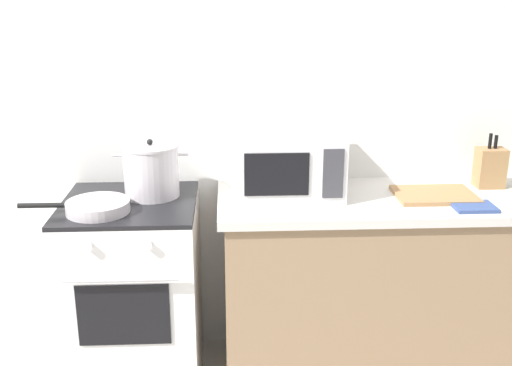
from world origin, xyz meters
The scene contains 10 objects.
back_wall centered at (0.30, 0.97, 1.25)m, with size 4.40×0.10×2.50m, color silver.
lower_cabinet_right centered at (0.90, 0.62, 0.44)m, with size 1.64×0.56×0.88m, color #8C7051.
countertop_right centered at (0.90, 0.62, 0.90)m, with size 1.70×0.60×0.04m, color beige.
stove centered at (-0.35, 0.60, 0.46)m, with size 0.60×0.64×0.92m.
stock_pot centered at (-0.25, 0.68, 1.04)m, with size 0.34×0.26×0.27m.
frying_pan centered at (-0.46, 0.47, 0.95)m, with size 0.47×0.27×0.05m.
microwave centered at (0.37, 0.68, 1.07)m, with size 0.50×0.37×0.30m.
cutting_board centered at (1.04, 0.60, 0.93)m, with size 0.36×0.26×0.02m, color #997047.
knife_block centered at (1.35, 0.74, 1.02)m, with size 0.13×0.10×0.26m.
oven_mitt centered at (1.16, 0.44, 0.93)m, with size 0.18×0.14×0.02m, color #33477A.
Camera 1 is at (0.10, -2.02, 1.83)m, focal length 43.02 mm.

